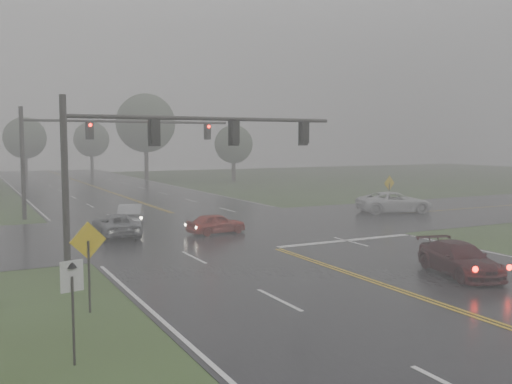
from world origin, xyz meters
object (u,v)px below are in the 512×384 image
sedan_red (216,234)px  car_grey (116,236)px  pickup_white (394,213)px  signal_gantry_near (158,148)px  sedan_silver (131,225)px  signal_gantry_far (94,140)px  sedan_maroon (459,275)px

sedan_red → car_grey: bearing=64.6°
pickup_white → signal_gantry_near: signal_gantry_near is taller
car_grey → signal_gantry_near: 9.48m
sedan_silver → signal_gantry_far: 8.09m
sedan_silver → signal_gantry_far: size_ratio=0.27×
signal_gantry_far → signal_gantry_near: bearing=-92.9°
pickup_white → signal_gantry_far: bearing=83.5°
sedan_maroon → car_grey: 18.80m
sedan_red → signal_gantry_far: size_ratio=0.23×
car_grey → signal_gantry_far: bearing=-93.4°
sedan_red → sedan_silver: 6.85m
sedan_maroon → sedan_red: bearing=123.1°
sedan_red → sedan_silver: sedan_silver is taller
signal_gantry_near → sedan_silver: bearing=80.8°
sedan_red → signal_gantry_near: (-5.39, -6.15, 5.13)m
car_grey → signal_gantry_near: (0.04, -7.98, 5.13)m
signal_gantry_far → sedan_silver: bearing=-79.8°
sedan_silver → pickup_white: 19.60m
car_grey → signal_gantry_far: 11.38m
sedan_red → pickup_white: (15.92, 2.82, 0.00)m
sedan_maroon → pickup_white: (11.28, 16.87, 0.00)m
sedan_maroon → sedan_red: 14.80m
car_grey → signal_gantry_far: size_ratio=0.30×
pickup_white → signal_gantry_far: signal_gantry_far is taller
sedan_maroon → signal_gantry_far: signal_gantry_far is taller
sedan_red → signal_gantry_far: bearing=14.2°
signal_gantry_near → pickup_white: bearing=22.8°
sedan_red → signal_gantry_far: signal_gantry_far is taller
sedan_silver → signal_gantry_far: signal_gantry_far is taller
sedan_silver → signal_gantry_near: 13.26m
sedan_red → pickup_white: size_ratio=0.62×
sedan_maroon → signal_gantry_near: 13.75m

